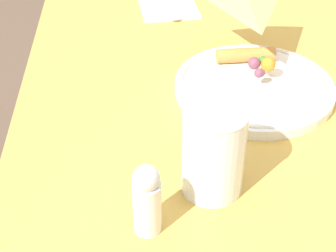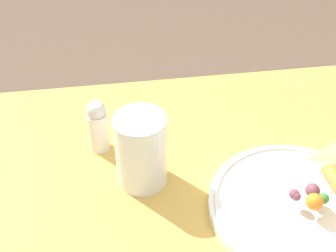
# 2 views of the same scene
# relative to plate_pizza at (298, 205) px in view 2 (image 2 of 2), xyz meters

# --- Properties ---
(plate_pizza) EXTENTS (0.25, 0.25, 0.05)m
(plate_pizza) POSITION_rel_plate_pizza_xyz_m (0.00, 0.00, 0.00)
(plate_pizza) COLOR white
(plate_pizza) RESTS_ON dining_table
(milk_glass) EXTENTS (0.08, 0.08, 0.12)m
(milk_glass) POSITION_rel_plate_pizza_xyz_m (0.21, -0.10, 0.04)
(milk_glass) COLOR white
(milk_glass) RESTS_ON dining_table
(salt_shaker) EXTENTS (0.03, 0.03, 0.09)m
(salt_shaker) POSITION_rel_plate_pizza_xyz_m (0.27, -0.18, 0.03)
(salt_shaker) COLOR silver
(salt_shaker) RESTS_ON dining_table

